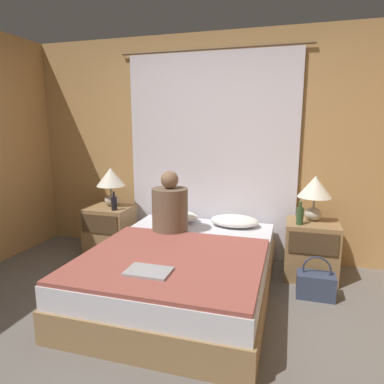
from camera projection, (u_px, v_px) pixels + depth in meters
ground_plane at (150, 343)px, 2.41m from camera, size 16.00×16.00×0.00m
wall_back at (212, 148)px, 3.93m from camera, size 4.49×0.06×2.50m
curtain_panel at (211, 156)px, 3.89m from camera, size 2.13×0.02×2.32m
bed at (183, 271)px, 3.08m from camera, size 1.51×2.00×0.44m
nightstand_left at (110, 231)px, 4.03m from camera, size 0.50×0.45×0.57m
nightstand_right at (311, 250)px, 3.41m from camera, size 0.50×0.45×0.57m
lamp_left at (111, 180)px, 3.98m from camera, size 0.33×0.33×0.45m
lamp_right at (315, 190)px, 3.36m from camera, size 0.33×0.33×0.45m
pillow_left at (176, 216)px, 3.85m from camera, size 0.52×0.35×0.12m
pillow_right at (234, 221)px, 3.67m from camera, size 0.52×0.35×0.12m
blanket_on_bed at (171, 259)px, 2.75m from camera, size 1.45×1.33×0.03m
person_left_in_bed at (170, 208)px, 3.43m from camera, size 0.36×0.36×0.63m
beer_bottle_on_left_stand at (114, 203)px, 3.82m from camera, size 0.07×0.07×0.21m
beer_bottle_on_right_stand at (300, 215)px, 3.27m from camera, size 0.07×0.07×0.23m
laptop_on_bed at (148, 271)px, 2.46m from camera, size 0.32×0.22×0.02m
handbag_on_floor at (316, 284)px, 3.03m from camera, size 0.33×0.19×0.38m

